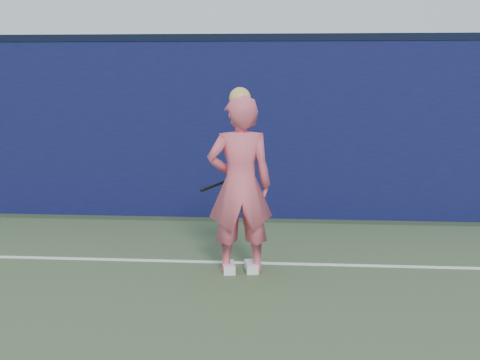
{
  "coord_description": "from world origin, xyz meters",
  "views": [
    {
      "loc": [
        0.3,
        -3.06,
        2.09
      ],
      "look_at": [
        -0.28,
        3.69,
        0.98
      ],
      "focal_mm": 50.0,
      "sensor_mm": 36.0,
      "label": 1
    }
  ],
  "objects": [
    {
      "name": "backstop_wall",
      "position": [
        0.0,
        6.5,
        1.25
      ],
      "size": [
        24.0,
        0.4,
        2.5
      ],
      "primitive_type": "cube",
      "color": "#0D0F3A",
      "rests_on": "ground"
    },
    {
      "name": "wall_cap",
      "position": [
        0.0,
        6.5,
        2.55
      ],
      "size": [
        24.0,
        0.42,
        0.1
      ],
      "primitive_type": "cube",
      "color": "black",
      "rests_on": "backstop_wall"
    },
    {
      "name": "player",
      "position": [
        -0.28,
        3.69,
        0.93
      ],
      "size": [
        0.74,
        0.56,
        1.93
      ],
      "rotation": [
        0.0,
        0.0,
        3.32
      ],
      "color": "#E2586D",
      "rests_on": "ground"
    },
    {
      "name": "racket",
      "position": [
        -0.36,
        4.17,
        0.92
      ],
      "size": [
        0.55,
        0.32,
        0.32
      ],
      "rotation": [
        0.0,
        0.0,
        0.38
      ],
      "color": "black",
      "rests_on": "ground"
    }
  ]
}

